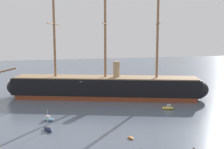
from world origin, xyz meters
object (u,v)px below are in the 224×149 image
(motorboat_alongside_bow, at_px, (49,119))
(dinghy_near_centre, at_px, (131,138))
(motorboat_alongside_stern, at_px, (168,108))
(sailboat_distant_centre, at_px, (97,91))
(motorboat_far_right, at_px, (181,93))
(sailboat_mid_left, at_px, (48,129))
(tall_ship, at_px, (105,87))
(seagull_in_flight, at_px, (81,82))

(motorboat_alongside_bow, bearing_deg, dinghy_near_centre, -45.83)
(motorboat_alongside_stern, distance_m, sailboat_distant_centre, 32.24)
(dinghy_near_centre, relative_size, motorboat_far_right, 0.45)
(sailboat_mid_left, relative_size, motorboat_far_right, 1.11)
(sailboat_distant_centre, bearing_deg, motorboat_alongside_bow, -120.96)
(tall_ship, distance_m, motorboat_alongside_stern, 23.43)
(tall_ship, bearing_deg, dinghy_near_centre, -94.68)
(sailboat_mid_left, bearing_deg, motorboat_far_right, 30.40)
(dinghy_near_centre, distance_m, motorboat_alongside_stern, 26.09)
(sailboat_distant_centre, height_order, seagull_in_flight, seagull_in_flight)
(motorboat_alongside_stern, xyz_separation_m, seagull_in_flight, (-25.43, -1.46, 8.95))
(sailboat_mid_left, bearing_deg, sailboat_distant_centre, 63.92)
(tall_ship, height_order, sailboat_mid_left, tall_ship)
(sailboat_distant_centre, relative_size, seagull_in_flight, 5.59)
(motorboat_alongside_stern, height_order, seagull_in_flight, seagull_in_flight)
(seagull_in_flight, bearing_deg, dinghy_near_centre, -66.17)
(sailboat_distant_centre, bearing_deg, seagull_in_flight, -108.57)
(tall_ship, bearing_deg, motorboat_alongside_stern, -51.38)
(sailboat_mid_left, distance_m, motorboat_alongside_bow, 7.61)
(motorboat_far_right, bearing_deg, sailboat_distant_centre, 160.05)
(motorboat_far_right, relative_size, seagull_in_flight, 3.90)
(motorboat_alongside_stern, bearing_deg, dinghy_near_centre, -132.23)
(dinghy_near_centre, height_order, sailboat_mid_left, sailboat_mid_left)
(dinghy_near_centre, bearing_deg, sailboat_distant_centre, 87.46)
(seagull_in_flight, bearing_deg, motorboat_alongside_stern, 3.28)
(motorboat_alongside_bow, height_order, motorboat_alongside_stern, motorboat_alongside_stern)
(motorboat_alongside_stern, distance_m, motorboat_far_right, 22.32)
(dinghy_near_centre, xyz_separation_m, motorboat_alongside_bow, (-16.36, 16.84, 0.24))
(tall_ship, xyz_separation_m, motorboat_alongside_bow, (-19.43, -20.59, -3.44))
(dinghy_near_centre, bearing_deg, motorboat_alongside_stern, 47.77)
(motorboat_alongside_bow, distance_m, motorboat_far_right, 51.47)
(tall_ship, height_order, seagull_in_flight, tall_ship)
(sailboat_mid_left, xyz_separation_m, motorboat_alongside_bow, (0.32, 7.61, 0.04))
(motorboat_alongside_bow, xyz_separation_m, seagull_in_flight, (8.47, 1.02, 9.00))
(dinghy_near_centre, xyz_separation_m, motorboat_alongside_stern, (17.54, 19.32, 0.29))
(motorboat_alongside_bow, height_order, seagull_in_flight, seagull_in_flight)
(motorboat_far_right, distance_m, seagull_in_flight, 44.25)
(tall_ship, bearing_deg, sailboat_mid_left, -125.01)
(sailboat_distant_centre, bearing_deg, motorboat_alongside_stern, -61.41)
(motorboat_alongside_stern, height_order, motorboat_far_right, motorboat_far_right)
(motorboat_alongside_stern, bearing_deg, motorboat_far_right, 53.12)
(motorboat_far_right, xyz_separation_m, sailboat_distant_centre, (-28.82, 10.46, -0.08))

